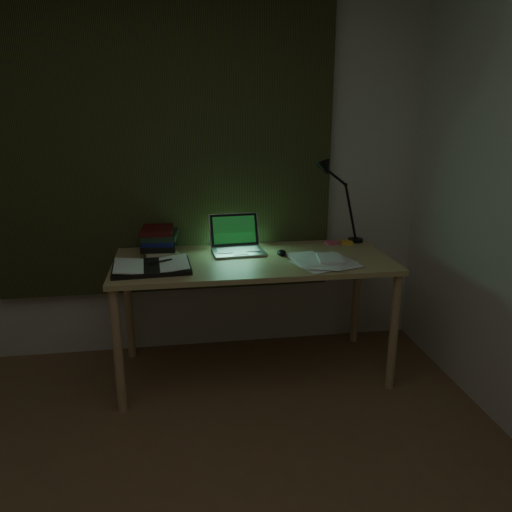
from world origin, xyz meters
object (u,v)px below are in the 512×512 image
at_px(open_textbook, 152,266).
at_px(desk_lamp, 358,202).
at_px(desk, 253,317).
at_px(laptop, 238,235).
at_px(book_stack, 160,240).
at_px(loose_papers, 322,259).

distance_m(open_textbook, desk_lamp, 1.44).
xyz_separation_m(desk, laptop, (-0.07, 0.13, 0.50)).
height_order(open_textbook, book_stack, book_stack).
bearing_deg(laptop, book_stack, 165.54).
distance_m(open_textbook, book_stack, 0.35).
relative_size(book_stack, loose_papers, 0.74).
relative_size(desk, desk_lamp, 3.06).
distance_m(desk, loose_papers, 0.57).
height_order(laptop, loose_papers, laptop).
bearing_deg(loose_papers, desk, 167.11).
xyz_separation_m(laptop, loose_papers, (0.48, -0.23, -0.11)).
bearing_deg(laptop, desk, -65.19).
height_order(desk, desk_lamp, desk_lamp).
bearing_deg(open_textbook, desk, 7.73).
bearing_deg(desk_lamp, laptop, -170.98).
relative_size(laptop, book_stack, 1.44).
bearing_deg(desk, book_stack, 158.61).
xyz_separation_m(laptop, book_stack, (-0.49, 0.09, -0.03)).
distance_m(laptop, loose_papers, 0.54).
bearing_deg(book_stack, loose_papers, -17.93).
xyz_separation_m(desk, open_textbook, (-0.60, -0.12, 0.40)).
bearing_deg(book_stack, desk_lamp, 3.16).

